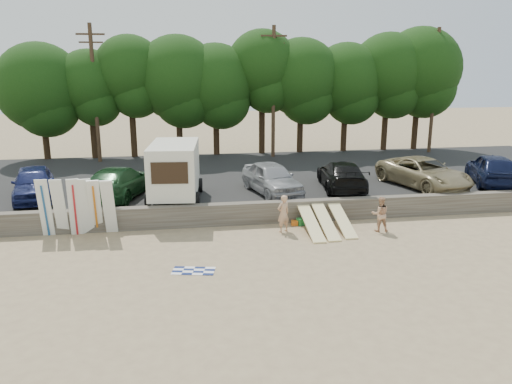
{
  "coord_description": "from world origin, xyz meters",
  "views": [
    {
      "loc": [
        -4.81,
        -18.7,
        7.12
      ],
      "look_at": [
        -1.32,
        3.0,
        1.48
      ],
      "focal_mm": 35.0,
      "sensor_mm": 36.0,
      "label": 1
    }
  ],
  "objects_px": {
    "car_2": "(272,178)",
    "beachgoer_b": "(380,214)",
    "car_4": "(424,173)",
    "cooler": "(301,222)",
    "box_trailer": "(175,168)",
    "beachgoer_a": "(283,214)",
    "car_3": "(342,175)",
    "car_5": "(492,169)",
    "car_1": "(119,182)",
    "car_0": "(34,183)"
  },
  "relations": [
    {
      "from": "car_0",
      "to": "car_5",
      "type": "distance_m",
      "value": 24.02
    },
    {
      "from": "car_2",
      "to": "beachgoer_b",
      "type": "xyz_separation_m",
      "value": [
        3.94,
        -4.66,
        -0.71
      ]
    },
    {
      "from": "beachgoer_a",
      "to": "car_4",
      "type": "bearing_deg",
      "value": -177.79
    },
    {
      "from": "beachgoer_a",
      "to": "car_3",
      "type": "bearing_deg",
      "value": -156.31
    },
    {
      "from": "car_4",
      "to": "car_5",
      "type": "bearing_deg",
      "value": -16.33
    },
    {
      "from": "beachgoer_a",
      "to": "beachgoer_b",
      "type": "bearing_deg",
      "value": 148.6
    },
    {
      "from": "car_0",
      "to": "cooler",
      "type": "xyz_separation_m",
      "value": [
        12.46,
        -3.98,
        -1.34
      ]
    },
    {
      "from": "car_1",
      "to": "car_3",
      "type": "distance_m",
      "value": 11.46
    },
    {
      "from": "car_4",
      "to": "cooler",
      "type": "bearing_deg",
      "value": -171.64
    },
    {
      "from": "car_0",
      "to": "car_1",
      "type": "relative_size",
      "value": 0.88
    },
    {
      "from": "box_trailer",
      "to": "car_4",
      "type": "relative_size",
      "value": 0.81
    },
    {
      "from": "beachgoer_b",
      "to": "beachgoer_a",
      "type": "bearing_deg",
      "value": 1.45
    },
    {
      "from": "car_2",
      "to": "car_5",
      "type": "relative_size",
      "value": 0.92
    },
    {
      "from": "car_1",
      "to": "car_3",
      "type": "relative_size",
      "value": 1.04
    },
    {
      "from": "car_4",
      "to": "beachgoer_b",
      "type": "height_order",
      "value": "car_4"
    },
    {
      "from": "car_5",
      "to": "car_3",
      "type": "bearing_deg",
      "value": 17.79
    },
    {
      "from": "car_3",
      "to": "car_5",
      "type": "distance_m",
      "value": 8.49
    },
    {
      "from": "car_2",
      "to": "car_5",
      "type": "height_order",
      "value": "car_5"
    },
    {
      "from": "car_5",
      "to": "car_2",
      "type": "bearing_deg",
      "value": 20.14
    },
    {
      "from": "box_trailer",
      "to": "car_2",
      "type": "height_order",
      "value": "box_trailer"
    },
    {
      "from": "car_5",
      "to": "beachgoer_b",
      "type": "relative_size",
      "value": 3.25
    },
    {
      "from": "car_1",
      "to": "car_2",
      "type": "relative_size",
      "value": 1.15
    },
    {
      "from": "car_5",
      "to": "cooler",
      "type": "distance_m",
      "value": 12.09
    },
    {
      "from": "car_0",
      "to": "car_5",
      "type": "bearing_deg",
      "value": -14.65
    },
    {
      "from": "car_0",
      "to": "beachgoer_b",
      "type": "xyz_separation_m",
      "value": [
        15.63,
        -5.37,
        -0.72
      ]
    },
    {
      "from": "car_3",
      "to": "beachgoer_b",
      "type": "xyz_separation_m",
      "value": [
        0.1,
        -5.0,
        -0.66
      ]
    },
    {
      "from": "box_trailer",
      "to": "beachgoer_b",
      "type": "bearing_deg",
      "value": -20.02
    },
    {
      "from": "car_0",
      "to": "car_2",
      "type": "bearing_deg",
      "value": -16.43
    },
    {
      "from": "box_trailer",
      "to": "car_3",
      "type": "xyz_separation_m",
      "value": [
        8.71,
        0.78,
        -0.8
      ]
    },
    {
      "from": "car_4",
      "to": "car_0",
      "type": "bearing_deg",
      "value": 162.71
    },
    {
      "from": "beachgoer_a",
      "to": "cooler",
      "type": "relative_size",
      "value": 4.37
    },
    {
      "from": "car_1",
      "to": "car_0",
      "type": "bearing_deg",
      "value": 12.26
    },
    {
      "from": "box_trailer",
      "to": "cooler",
      "type": "relative_size",
      "value": 11.91
    },
    {
      "from": "car_5",
      "to": "cooler",
      "type": "xyz_separation_m",
      "value": [
        -11.55,
        -3.27,
        -1.4
      ]
    },
    {
      "from": "beachgoer_b",
      "to": "cooler",
      "type": "xyz_separation_m",
      "value": [
        -3.17,
        1.39,
        -0.62
      ]
    },
    {
      "from": "car_1",
      "to": "beachgoer_a",
      "type": "relative_size",
      "value": 3.21
    },
    {
      "from": "car_1",
      "to": "car_2",
      "type": "height_order",
      "value": "car_2"
    },
    {
      "from": "box_trailer",
      "to": "cooler",
      "type": "xyz_separation_m",
      "value": [
        5.64,
        -2.84,
        -2.08
      ]
    },
    {
      "from": "beachgoer_b",
      "to": "cooler",
      "type": "relative_size",
      "value": 4.1
    },
    {
      "from": "beachgoer_a",
      "to": "beachgoer_b",
      "type": "distance_m",
      "value": 4.24
    },
    {
      "from": "car_0",
      "to": "beachgoer_b",
      "type": "distance_m",
      "value": 16.54
    },
    {
      "from": "car_2",
      "to": "car_5",
      "type": "distance_m",
      "value": 12.32
    },
    {
      "from": "car_2",
      "to": "car_1",
      "type": "bearing_deg",
      "value": 164.07
    },
    {
      "from": "beachgoer_a",
      "to": "car_0",
      "type": "bearing_deg",
      "value": -46.21
    },
    {
      "from": "car_4",
      "to": "cooler",
      "type": "distance_m",
      "value": 8.36
    },
    {
      "from": "box_trailer",
      "to": "beachgoer_b",
      "type": "distance_m",
      "value": 9.88
    },
    {
      "from": "car_0",
      "to": "car_2",
      "type": "distance_m",
      "value": 11.71
    },
    {
      "from": "beachgoer_a",
      "to": "car_2",
      "type": "bearing_deg",
      "value": -117.19
    },
    {
      "from": "box_trailer",
      "to": "car_1",
      "type": "relative_size",
      "value": 0.85
    },
    {
      "from": "car_4",
      "to": "cooler",
      "type": "relative_size",
      "value": 14.69
    }
  ]
}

